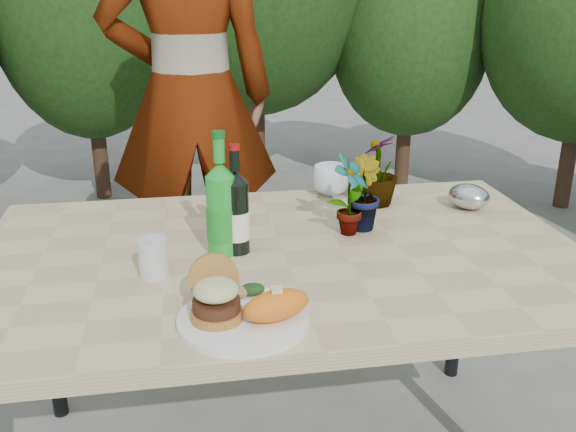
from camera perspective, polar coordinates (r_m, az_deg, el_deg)
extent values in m
cube|color=tan|center=(1.71, -0.45, -3.76)|extent=(1.60, 1.00, 0.04)
cylinder|color=black|center=(2.29, -20.53, -9.02)|extent=(0.05, 0.05, 0.71)
cylinder|color=black|center=(2.44, 14.98, -6.45)|extent=(0.05, 0.05, 0.71)
cylinder|color=#382316|center=(4.54, -16.25, 4.19)|extent=(0.10, 0.10, 0.42)
ellipsoid|color=#224717|center=(4.38, -17.64, 17.11)|extent=(1.16, 1.16, 1.62)
cylinder|color=#382316|center=(4.72, -2.64, 6.12)|extent=(0.10, 0.10, 0.50)
cylinder|color=#382316|center=(4.68, 10.11, 4.93)|extent=(0.10, 0.10, 0.38)
ellipsoid|color=#224717|center=(4.53, 10.79, 15.02)|extent=(1.06, 1.06, 1.27)
cylinder|color=#382316|center=(4.55, 23.43, 3.45)|extent=(0.10, 0.10, 0.44)
cylinder|color=white|center=(1.37, -3.99, -9.16)|extent=(0.28, 0.28, 0.01)
cylinder|color=#B7722D|center=(1.36, -6.34, -8.68)|extent=(0.11, 0.11, 0.02)
cylinder|color=#472314|center=(1.35, -6.37, -7.85)|extent=(0.10, 0.10, 0.02)
ellipsoid|color=beige|center=(1.33, -6.43, -6.55)|extent=(0.10, 0.10, 0.04)
cylinder|color=#B7722D|center=(1.41, -6.60, -5.56)|extent=(0.11, 0.06, 0.11)
ellipsoid|color=orange|center=(1.34, -1.02, -7.94)|extent=(0.17, 0.12, 0.06)
ellipsoid|color=olive|center=(1.44, -4.37, -6.73)|extent=(0.04, 0.04, 0.02)
ellipsoid|color=#193814|center=(1.45, -3.20, -6.52)|extent=(0.06, 0.04, 0.03)
cylinder|color=black|center=(1.67, -4.62, -0.15)|extent=(0.07, 0.07, 0.19)
cylinder|color=white|center=(1.68, -4.60, -0.76)|extent=(0.07, 0.07, 0.08)
cone|color=black|center=(1.64, -4.73, 3.50)|extent=(0.07, 0.07, 0.03)
cylinder|color=black|center=(1.62, -4.78, 4.96)|extent=(0.03, 0.03, 0.05)
cylinder|color=maroon|center=(1.62, -4.81, 6.13)|extent=(0.03, 0.03, 0.01)
cylinder|color=green|center=(1.66, -5.94, 0.06)|extent=(0.08, 0.08, 0.21)
cylinder|color=#198C26|center=(1.67, -5.91, -0.62)|extent=(0.08, 0.08, 0.08)
cone|color=green|center=(1.63, -6.10, 4.15)|extent=(0.08, 0.08, 0.04)
cylinder|color=green|center=(1.61, -6.17, 5.86)|extent=(0.03, 0.03, 0.06)
cylinder|color=#0C5919|center=(1.60, -6.22, 7.23)|extent=(0.03, 0.03, 0.02)
cylinder|color=silver|center=(1.59, -11.88, -3.66)|extent=(0.07, 0.07, 0.09)
imported|color=#2C5B1F|center=(1.78, 5.48, 1.85)|extent=(0.15, 0.14, 0.23)
imported|color=#296121|center=(1.84, 6.58, 2.02)|extent=(0.12, 0.13, 0.21)
imported|color=#255C1F|center=(2.03, 8.02, 4.05)|extent=(0.18, 0.18, 0.23)
imported|color=white|center=(2.14, 3.86, 3.21)|extent=(0.16, 0.16, 0.10)
ellipsoid|color=#B0B3B7|center=(2.08, 15.78, 1.68)|extent=(0.17, 0.17, 0.08)
imported|color=brown|center=(2.69, -8.67, 10.44)|extent=(0.72, 0.48, 1.94)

